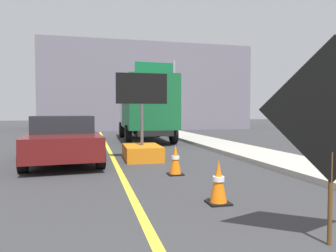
% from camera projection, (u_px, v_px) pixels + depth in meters
% --- Properties ---
extents(sidewalk_curb, '(1.86, 48.00, 0.14)m').
position_uv_depth(sidewalk_curb, '(335.00, 174.00, 7.25)').
color(sidewalk_curb, '#B2ADA3').
rests_on(sidewalk_curb, ground).
extents(lane_center_stripe, '(0.14, 36.00, 0.01)m').
position_uv_depth(lane_center_stripe, '(128.00, 189.00, 6.12)').
color(lane_center_stripe, yellow).
rests_on(lane_center_stripe, ground).
extents(roadwork_sign, '(1.59, 0.41, 2.33)m').
position_uv_depth(roadwork_sign, '(332.00, 114.00, 3.47)').
color(roadwork_sign, '#593819').
rests_on(roadwork_sign, ground).
extents(arrow_board_trailer, '(1.60, 1.82, 2.70)m').
position_uv_depth(arrow_board_trailer, '(142.00, 144.00, 9.92)').
color(arrow_board_trailer, orange).
rests_on(arrow_board_trailer, ground).
extents(box_truck, '(2.57, 6.59, 3.17)m').
position_uv_depth(box_truck, '(146.00, 107.00, 16.43)').
color(box_truck, black).
rests_on(box_truck, ground).
extents(pickup_car, '(2.37, 4.80, 1.38)m').
position_uv_depth(pickup_car, '(63.00, 138.00, 9.52)').
color(pickup_car, '#591414').
rests_on(pickup_car, ground).
extents(highway_guide_sign, '(2.78, 0.32, 5.00)m').
position_uv_depth(highway_guide_sign, '(163.00, 83.00, 21.28)').
color(highway_guide_sign, gray).
rests_on(highway_guide_sign, ground).
extents(far_building_block, '(17.50, 9.77, 7.20)m').
position_uv_depth(far_building_block, '(142.00, 90.00, 30.17)').
color(far_building_block, slate).
rests_on(far_building_block, ground).
extents(traffic_cone_near_sign, '(0.36, 0.36, 0.72)m').
position_uv_depth(traffic_cone_near_sign, '(219.00, 182.00, 5.12)').
color(traffic_cone_near_sign, black).
rests_on(traffic_cone_near_sign, ground).
extents(traffic_cone_mid_lane, '(0.36, 0.36, 0.73)m').
position_uv_depth(traffic_cone_mid_lane, '(175.00, 160.00, 7.49)').
color(traffic_cone_mid_lane, black).
rests_on(traffic_cone_mid_lane, ground).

